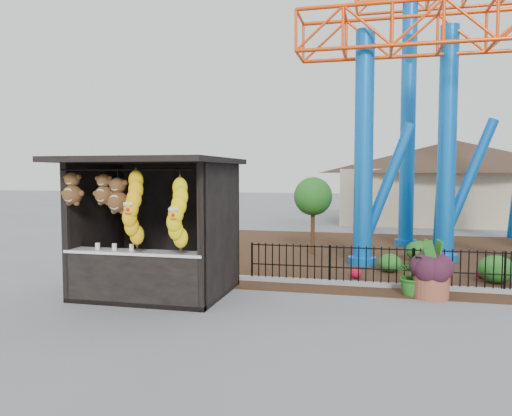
% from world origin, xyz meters
% --- Properties ---
extents(ground, '(120.00, 120.00, 0.00)m').
position_xyz_m(ground, '(0.00, 0.00, 0.00)').
color(ground, slate).
rests_on(ground, ground).
extents(mulch_bed, '(18.00, 12.00, 0.02)m').
position_xyz_m(mulch_bed, '(4.00, 8.00, 0.01)').
color(mulch_bed, '#331E11').
rests_on(mulch_bed, ground).
extents(curb, '(18.00, 0.18, 0.12)m').
position_xyz_m(curb, '(4.00, 3.00, 0.06)').
color(curb, gray).
rests_on(curb, ground).
extents(prize_booth, '(3.50, 3.40, 3.12)m').
position_xyz_m(prize_booth, '(-3.00, 0.91, 1.52)').
color(prize_booth, black).
rests_on(prize_booth, ground).
extents(picket_fence, '(12.20, 0.06, 1.00)m').
position_xyz_m(picket_fence, '(4.90, 3.00, 0.50)').
color(picket_fence, black).
rests_on(picket_fence, ground).
extents(roller_coaster, '(11.00, 6.37, 10.82)m').
position_xyz_m(roller_coaster, '(5.12, 8.23, 6.44)').
color(roller_coaster, blue).
rests_on(roller_coaster, ground).
extents(terracotta_planter, '(0.98, 0.98, 0.58)m').
position_xyz_m(terracotta_planter, '(3.12, 2.21, 0.29)').
color(terracotta_planter, brown).
rests_on(terracotta_planter, ground).
extents(planter_foliage, '(0.70, 0.70, 0.64)m').
position_xyz_m(planter_foliage, '(3.12, 2.21, 0.90)').
color(planter_foliage, '#2F1220').
rests_on(planter_foliage, terracotta_planter).
extents(potted_plant, '(1.01, 0.92, 0.97)m').
position_xyz_m(potted_plant, '(2.76, 2.34, 0.48)').
color(potted_plant, '#185419').
rests_on(potted_plant, ground).
extents(landscaping, '(7.89, 3.96, 0.70)m').
position_xyz_m(landscaping, '(4.95, 5.34, 0.31)').
color(landscaping, '#205B1A').
rests_on(landscaping, mulch_bed).
extents(pavilion, '(15.00, 15.00, 4.80)m').
position_xyz_m(pavilion, '(6.00, 20.00, 3.07)').
color(pavilion, '#BFAD8C').
rests_on(pavilion, ground).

